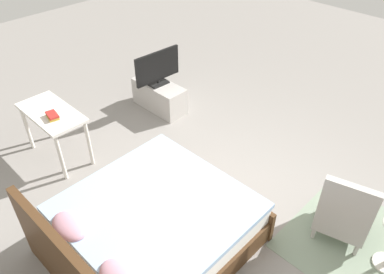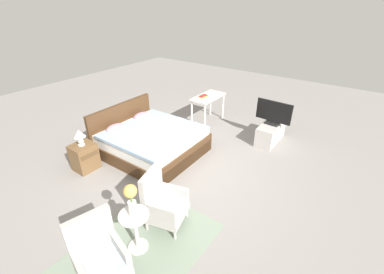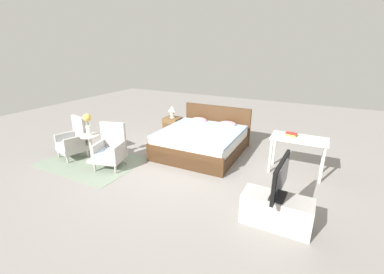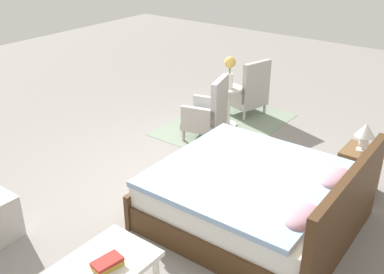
{
  "view_description": "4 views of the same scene",
  "coord_description": "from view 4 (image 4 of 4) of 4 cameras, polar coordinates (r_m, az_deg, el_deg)",
  "views": [
    {
      "loc": [
        -2.09,
        2.46,
        3.49
      ],
      "look_at": [
        0.36,
        -0.03,
        0.83
      ],
      "focal_mm": 35.0,
      "sensor_mm": 36.0,
      "label": 1
    },
    {
      "loc": [
        -3.43,
        -2.7,
        3.08
      ],
      "look_at": [
        0.29,
        0.01,
        0.58
      ],
      "focal_mm": 24.0,
      "sensor_mm": 36.0,
      "label": 2
    },
    {
      "loc": [
        2.45,
        -4.28,
        2.43
      ],
      "look_at": [
        0.22,
        0.04,
        0.7
      ],
      "focal_mm": 24.0,
      "sensor_mm": 36.0,
      "label": 3
    },
    {
      "loc": [
        3.54,
        2.77,
        2.9
      ],
      "look_at": [
        0.16,
        0.2,
        0.84
      ],
      "focal_mm": 42.0,
      "sensor_mm": 36.0,
      "label": 4
    }
  ],
  "objects": [
    {
      "name": "nightstand",
      "position": [
        5.55,
        20.34,
        -4.13
      ],
      "size": [
        0.44,
        0.41,
        0.55
      ],
      "color": "brown",
      "rests_on": "ground_plane"
    },
    {
      "name": "ground_plane",
      "position": [
        5.36,
        -0.75,
        -6.94
      ],
      "size": [
        16.0,
        16.0,
        0.0
      ],
      "primitive_type": "plane",
      "color": "gray"
    },
    {
      "name": "flower_vase",
      "position": [
        6.75,
        4.83,
        8.61
      ],
      "size": [
        0.17,
        0.17,
        0.48
      ],
      "color": "silver",
      "rests_on": "side_table"
    },
    {
      "name": "armchair_by_window_left",
      "position": [
        7.37,
        7.14,
        5.67
      ],
      "size": [
        0.66,
        0.66,
        0.92
      ],
      "color": "#ADA8A3",
      "rests_on": "floor_rug"
    },
    {
      "name": "side_table",
      "position": [
        6.92,
        4.67,
        4.47
      ],
      "size": [
        0.4,
        0.4,
        0.62
      ],
      "color": "beige",
      "rests_on": "ground_plane"
    },
    {
      "name": "book_stack",
      "position": [
        3.24,
        -10.7,
        -15.49
      ],
      "size": [
        0.22,
        0.17,
        0.06
      ],
      "color": "#B79333",
      "rests_on": "vanity_desk"
    },
    {
      "name": "bed",
      "position": [
        4.73,
        8.26,
        -7.8
      ],
      "size": [
        1.83,
        2.0,
        0.96
      ],
      "color": "#472D19",
      "rests_on": "ground_plane"
    },
    {
      "name": "armchair_by_window_right",
      "position": [
        6.48,
        2.06,
        2.98
      ],
      "size": [
        0.66,
        0.66,
        0.92
      ],
      "color": "#ADA8A3",
      "rests_on": "floor_rug"
    },
    {
      "name": "table_lamp",
      "position": [
        5.34,
        21.15,
        0.45
      ],
      "size": [
        0.22,
        0.22,
        0.33
      ],
      "color": "silver",
      "rests_on": "nightstand"
    },
    {
      "name": "floor_rug",
      "position": [
        7.09,
        4.26,
        1.67
      ],
      "size": [
        2.1,
        1.5,
        0.01
      ],
      "color": "gray",
      "rests_on": "ground_plane"
    }
  ]
}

